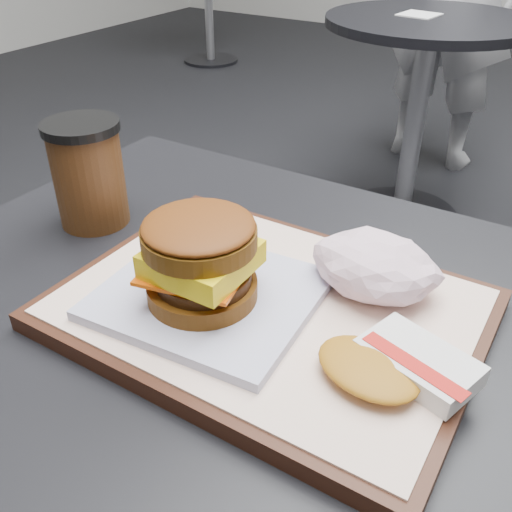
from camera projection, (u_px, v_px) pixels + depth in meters
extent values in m
cube|color=black|center=(262.00, 331.00, 0.55)|extent=(0.80, 0.60, 0.04)
cube|color=black|center=(268.00, 310.00, 0.54)|extent=(0.38, 0.28, 0.02)
cube|color=silver|center=(268.00, 301.00, 0.53)|extent=(0.36, 0.26, 0.00)
cube|color=silver|center=(209.00, 295.00, 0.53)|extent=(0.20, 0.18, 0.01)
cylinder|color=#64380E|center=(202.00, 288.00, 0.51)|extent=(0.11, 0.11, 0.02)
cylinder|color=#341907|center=(203.00, 276.00, 0.51)|extent=(0.09, 0.09, 0.01)
cube|color=#EA5608|center=(199.00, 266.00, 0.51)|extent=(0.10, 0.10, 0.00)
cube|color=yellow|center=(202.00, 259.00, 0.49)|extent=(0.08, 0.08, 0.02)
cylinder|color=#623D0E|center=(199.00, 238.00, 0.49)|extent=(0.11, 0.11, 0.02)
ellipsoid|color=#68330E|center=(198.00, 226.00, 0.48)|extent=(0.11, 0.11, 0.02)
cube|color=silver|center=(418.00, 362.00, 0.45)|extent=(0.10, 0.08, 0.02)
cube|color=red|center=(414.00, 365.00, 0.43)|extent=(0.09, 0.04, 0.00)
ellipsoid|color=#B97B1D|center=(368.00, 368.00, 0.44)|extent=(0.10, 0.08, 0.01)
cylinder|color=#42240F|center=(89.00, 177.00, 0.66)|extent=(0.08, 0.08, 0.12)
cylinder|color=black|center=(80.00, 126.00, 0.63)|extent=(0.09, 0.09, 0.01)
cylinder|color=black|center=(400.00, 213.00, 2.29)|extent=(0.44, 0.44, 0.02)
cylinder|color=#A5A5AA|center=(414.00, 127.00, 2.09)|extent=(0.07, 0.07, 0.70)
cylinder|color=black|center=(431.00, 22.00, 1.89)|extent=(0.70, 0.70, 0.03)
cube|color=white|center=(419.00, 15.00, 1.91)|extent=(0.13, 0.13, 0.00)
cylinder|color=black|center=(211.00, 60.00, 4.30)|extent=(0.40, 0.40, 0.02)
cylinder|color=#A5A5AA|center=(209.00, 9.00, 4.10)|extent=(0.06, 0.06, 0.70)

